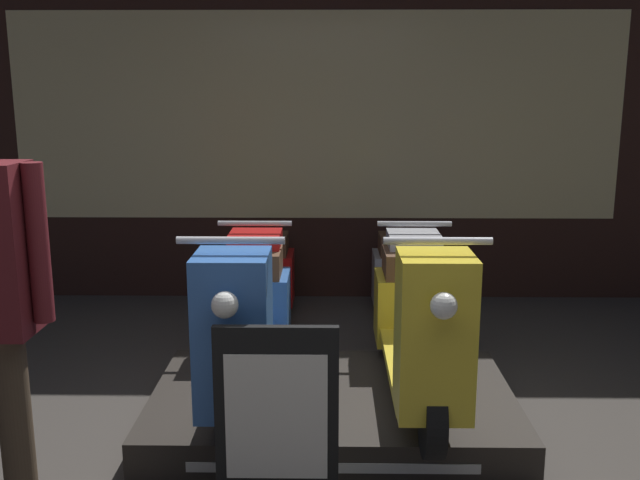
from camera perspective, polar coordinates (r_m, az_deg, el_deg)
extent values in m
cube|color=#331E19|center=(6.03, -0.26, 10.31)|extent=(9.15, 0.08, 3.20)
cube|color=beige|center=(5.99, -0.27, 9.82)|extent=(5.03, 0.01, 1.70)
cube|color=#2D2823|center=(3.95, 1.01, -13.29)|extent=(1.93, 1.20, 0.19)
cube|color=silver|center=(3.42, 1.04, -17.79)|extent=(1.35, 0.01, 0.05)
cylinder|color=black|center=(3.26, -6.83, -13.83)|extent=(0.09, 0.36, 0.36)
cylinder|color=black|center=(4.49, -4.60, -6.35)|extent=(0.09, 0.36, 0.36)
cube|color=#386BBC|center=(3.87, -5.52, -9.59)|extent=(0.30, 1.23, 0.05)
cube|color=#386BBC|center=(3.14, -6.94, -7.45)|extent=(0.32, 0.32, 0.71)
cube|color=#386BBC|center=(4.44, -4.65, -5.32)|extent=(0.33, 0.38, 0.41)
cube|color=brown|center=(4.35, -4.73, -1.79)|extent=(0.24, 0.34, 0.15)
cylinder|color=silver|center=(3.01, -7.16, -0.03)|extent=(0.46, 0.03, 0.03)
sphere|color=white|center=(2.87, -7.63, -5.17)|extent=(0.11, 0.11, 0.11)
cylinder|color=black|center=(3.26, 8.96, -13.86)|extent=(0.09, 0.36, 0.36)
cylinder|color=black|center=(4.49, 6.58, -6.38)|extent=(0.09, 0.36, 0.36)
cube|color=yellow|center=(3.87, 7.56, -9.62)|extent=(0.30, 1.23, 0.05)
cube|color=yellow|center=(3.14, 9.11, -7.49)|extent=(0.32, 0.32, 0.71)
cube|color=yellow|center=(4.44, 6.64, -5.35)|extent=(0.33, 0.38, 0.41)
cube|color=brown|center=(4.35, 6.74, -1.83)|extent=(0.24, 0.34, 0.15)
cylinder|color=silver|center=(3.02, 9.40, -0.07)|extent=(0.46, 0.03, 0.03)
sphere|color=white|center=(2.87, 9.87, -5.21)|extent=(0.11, 0.11, 0.11)
cylinder|color=black|center=(4.61, -5.07, -8.42)|extent=(0.09, 0.36, 0.36)
cylinder|color=black|center=(5.87, -3.76, -3.83)|extent=(0.09, 0.36, 0.36)
cube|color=red|center=(5.24, -4.34, -5.92)|extent=(0.30, 1.23, 0.05)
cube|color=red|center=(4.52, -5.13, -3.84)|extent=(0.32, 0.32, 0.71)
cube|color=red|center=(5.82, -3.80, -3.03)|extent=(0.33, 0.38, 0.41)
cube|color=brown|center=(5.75, -3.84, -0.32)|extent=(0.24, 0.34, 0.15)
cylinder|color=silver|center=(4.41, -5.24, 1.34)|extent=(0.46, 0.03, 0.03)
sphere|color=white|center=(4.25, -5.48, -2.08)|extent=(0.11, 0.11, 0.11)
cylinder|color=black|center=(4.61, 7.31, -8.44)|extent=(0.09, 0.36, 0.36)
cylinder|color=black|center=(5.88, 5.87, -3.85)|extent=(0.09, 0.36, 0.36)
cube|color=#BCBCC1|center=(5.24, 6.50, -5.95)|extent=(0.30, 1.23, 0.05)
cube|color=#BCBCC1|center=(4.52, 7.40, -3.87)|extent=(0.32, 0.32, 0.71)
cube|color=#BCBCC1|center=(5.83, 5.91, -3.05)|extent=(0.33, 0.38, 0.41)
cube|color=brown|center=(5.75, 5.98, -0.35)|extent=(0.24, 0.34, 0.15)
cylinder|color=silver|center=(4.42, 7.56, 1.30)|extent=(0.46, 0.03, 0.03)
sphere|color=white|center=(4.26, 7.81, -2.11)|extent=(0.11, 0.11, 0.11)
cylinder|color=#473828|center=(3.23, -23.10, -14.04)|extent=(0.13, 0.13, 0.85)
cylinder|color=#5B191E|center=(2.91, -21.61, -0.26)|extent=(0.08, 0.08, 0.62)
cube|color=black|center=(2.97, -3.47, -14.96)|extent=(0.50, 0.04, 0.88)
cube|color=white|center=(2.92, -3.52, -14.00)|extent=(0.41, 0.01, 0.53)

